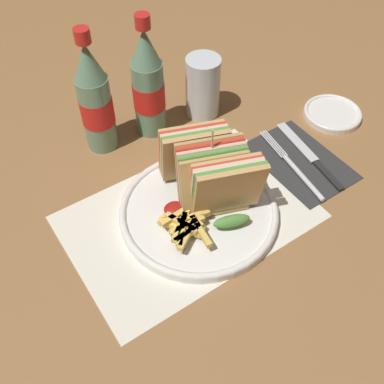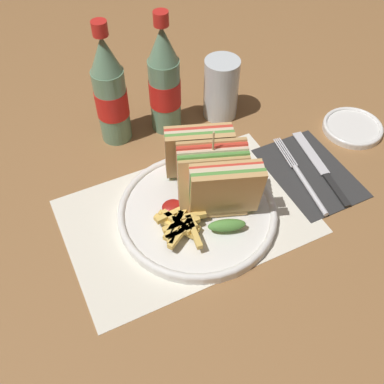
{
  "view_description": "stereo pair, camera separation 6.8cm",
  "coord_description": "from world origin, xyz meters",
  "views": [
    {
      "loc": [
        -0.26,
        -0.36,
        0.59
      ],
      "look_at": [
        0.01,
        0.04,
        0.04
      ],
      "focal_mm": 42.0,
      "sensor_mm": 36.0,
      "label": 1
    },
    {
      "loc": [
        -0.2,
        -0.39,
        0.59
      ],
      "look_at": [
        0.01,
        0.04,
        0.04
      ],
      "focal_mm": 42.0,
      "sensor_mm": 36.0,
      "label": 2
    }
  ],
  "objects": [
    {
      "name": "side_saucer",
      "position": [
        0.38,
        0.08,
        0.01
      ],
      "size": [
        0.12,
        0.12,
        0.01
      ],
      "color": "white",
      "rests_on": "ground_plane"
    },
    {
      "name": "ketchup_blob",
      "position": [
        -0.03,
        0.04,
        0.03
      ],
      "size": [
        0.03,
        0.03,
        0.01
      ],
      "color": "maroon",
      "rests_on": "plate_main"
    },
    {
      "name": "club_sandwich",
      "position": [
        0.04,
        0.04,
        0.07
      ],
      "size": [
        0.13,
        0.2,
        0.15
      ],
      "color": "tan",
      "rests_on": "plate_main"
    },
    {
      "name": "coke_bottle_far",
      "position": [
        0.06,
        0.25,
        0.1
      ],
      "size": [
        0.06,
        0.06,
        0.24
      ],
      "color": "slate",
      "rests_on": "ground_plane"
    },
    {
      "name": "ground_plane",
      "position": [
        0.0,
        0.0,
        0.0
      ],
      "size": [
        4.0,
        4.0,
        0.0
      ],
      "primitive_type": "plane",
      "color": "olive"
    },
    {
      "name": "placemat",
      "position": [
        -0.01,
        0.03,
        0.0
      ],
      "size": [
        0.4,
        0.27,
        0.0
      ],
      "color": "silver",
      "rests_on": "ground_plane"
    },
    {
      "name": "napkin",
      "position": [
        0.24,
        0.02,
        0.0
      ],
      "size": [
        0.13,
        0.19,
        0.0
      ],
      "color": "#2D2D2D",
      "rests_on": "ground_plane"
    },
    {
      "name": "knife",
      "position": [
        0.26,
        0.02,
        0.01
      ],
      "size": [
        0.04,
        0.19,
        0.0
      ],
      "rotation": [
        0.0,
        0.0,
        -0.14
      ],
      "color": "black",
      "rests_on": "napkin"
    },
    {
      "name": "fries_pile",
      "position": [
        -0.03,
        -0.0,
        0.03
      ],
      "size": [
        0.09,
        0.1,
        0.02
      ],
      "color": "#E0B756",
      "rests_on": "plate_main"
    },
    {
      "name": "glass_near",
      "position": [
        0.17,
        0.24,
        0.05
      ],
      "size": [
        0.07,
        0.07,
        0.12
      ],
      "color": "silver",
      "rests_on": "ground_plane"
    },
    {
      "name": "fork",
      "position": [
        0.21,
        -0.0,
        0.01
      ],
      "size": [
        0.04,
        0.2,
        0.01
      ],
      "rotation": [
        0.0,
        0.0,
        -0.14
      ],
      "color": "silver",
      "rests_on": "napkin"
    },
    {
      "name": "plate_main",
      "position": [
        0.01,
        0.02,
        0.01
      ],
      "size": [
        0.26,
        0.26,
        0.02
      ],
      "color": "white",
      "rests_on": "ground_plane"
    },
    {
      "name": "coke_bottle_near",
      "position": [
        -0.04,
        0.27,
        0.1
      ],
      "size": [
        0.06,
        0.06,
        0.24
      ],
      "color": "slate",
      "rests_on": "ground_plane"
    }
  ]
}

